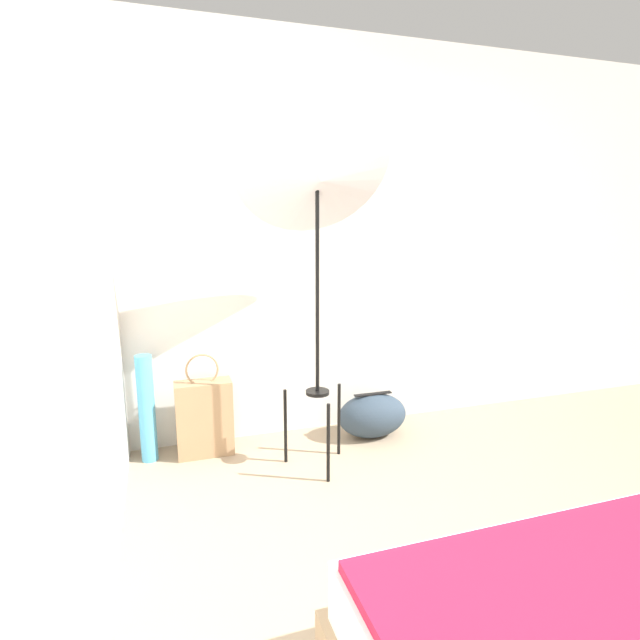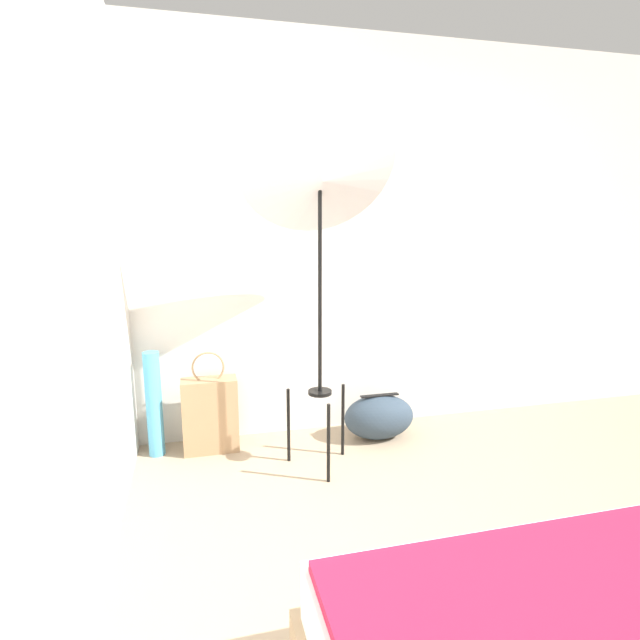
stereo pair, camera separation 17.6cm
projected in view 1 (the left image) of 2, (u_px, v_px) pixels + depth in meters
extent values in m
cube|color=silver|center=(315.00, 242.00, 3.30)|extent=(8.00, 0.05, 2.60)
cube|color=silver|center=(83.00, 260.00, 1.87)|extent=(0.05, 8.00, 2.60)
cube|color=#B21938|center=(588.00, 572.00, 1.43)|extent=(1.35, 0.49, 0.04)
cylinder|color=black|center=(328.00, 443.00, 2.76)|extent=(0.02, 0.02, 0.46)
cylinder|color=black|center=(285.00, 426.00, 2.99)|extent=(0.02, 0.02, 0.46)
cylinder|color=black|center=(339.00, 419.00, 3.09)|extent=(0.02, 0.02, 0.46)
cylinder|color=black|center=(317.00, 392.00, 2.90)|extent=(0.14, 0.14, 0.02)
cylinder|color=black|center=(317.00, 287.00, 2.78)|extent=(0.02, 0.02, 1.23)
cone|color=silver|center=(317.00, 172.00, 2.65)|extent=(0.90, 0.66, 0.84)
cube|color=#9E7A56|center=(204.00, 418.00, 3.09)|extent=(0.34, 0.15, 0.47)
torus|color=#9E7A56|center=(202.00, 370.00, 3.03)|extent=(0.20, 0.01, 0.20)
ellipsoid|color=#2D3D4C|center=(372.00, 415.00, 3.36)|extent=(0.48, 0.30, 0.30)
cube|color=black|center=(373.00, 394.00, 3.33)|extent=(0.26, 0.04, 0.01)
cylinder|color=#4CA3D1|center=(147.00, 409.00, 2.99)|extent=(0.10, 0.10, 0.66)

